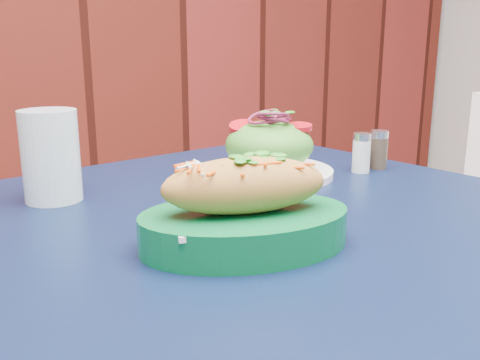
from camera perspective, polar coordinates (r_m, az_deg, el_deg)
cafe_table at (r=0.74m, az=2.37°, el=-9.88°), size 0.85×0.85×0.75m
banh_mi_basket at (r=0.58m, az=0.53°, el=-3.32°), size 0.27×0.22×0.11m
salad_plate at (r=0.89m, az=3.11°, el=3.18°), size 0.21×0.21×0.11m
water_glass at (r=0.79m, az=-19.54°, el=2.44°), size 0.08×0.08×0.13m
salt_shaker at (r=0.94m, az=12.82°, el=2.85°), size 0.03×0.03×0.07m
pepper_shaker at (r=0.97m, az=14.58°, el=3.15°), size 0.03×0.03×0.07m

